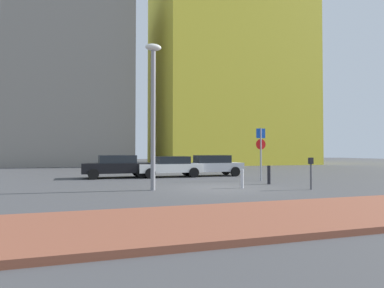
{
  "coord_description": "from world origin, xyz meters",
  "views": [
    {
      "loc": [
        -5.54,
        -13.64,
        1.65
      ],
      "look_at": [
        -0.44,
        2.87,
        2.07
      ],
      "focal_mm": 29.98,
      "sensor_mm": 36.0,
      "label": 1
    }
  ],
  "objects": [
    {
      "name": "ground_plane",
      "position": [
        0.0,
        0.0,
        0.0
      ],
      "size": [
        120.0,
        120.0,
        0.0
      ],
      "primitive_type": "plane",
      "color": "#424244"
    },
    {
      "name": "parked_car_white",
      "position": [
        -0.71,
        6.83,
        0.72
      ],
      "size": [
        4.13,
        2.06,
        1.35
      ],
      "color": "white",
      "rests_on": "ground"
    },
    {
      "name": "building_colorful_midrise",
      "position": [
        12.5,
        28.58,
        13.86
      ],
      "size": [
        19.59,
        16.96,
        27.72
      ],
      "primitive_type": "cube",
      "color": "gold",
      "rests_on": "ground"
    },
    {
      "name": "street_lamp",
      "position": [
        -3.09,
        -0.02,
        3.76
      ],
      "size": [
        0.7,
        0.36,
        6.32
      ],
      "color": "gray",
      "rests_on": "ground"
    },
    {
      "name": "sidewalk_brick",
      "position": [
        0.0,
        -6.76,
        0.07
      ],
      "size": [
        40.0,
        3.65,
        0.14
      ],
      "primitive_type": "cube",
      "color": "brown",
      "rests_on": "ground"
    },
    {
      "name": "parked_car_black",
      "position": [
        -4.11,
        7.11,
        0.76
      ],
      "size": [
        4.3,
        2.14,
        1.43
      ],
      "color": "black",
      "rests_on": "ground"
    },
    {
      "name": "parking_sign_post",
      "position": [
        3.61,
        2.66,
        1.89
      ],
      "size": [
        0.6,
        0.1,
        3.0
      ],
      "color": "gray",
      "rests_on": "ground"
    },
    {
      "name": "building_under_construction",
      "position": [
        -7.85,
        29.73,
        10.87
      ],
      "size": [
        13.76,
        13.59,
        21.74
      ],
      "primitive_type": "cube",
      "color": "gray",
      "rests_on": "ground"
    },
    {
      "name": "traffic_bollard_mid",
      "position": [
        3.02,
        0.8,
        0.47
      ],
      "size": [
        0.16,
        0.16,
        0.94
      ],
      "primitive_type": "cylinder",
      "color": "black",
      "rests_on": "ground"
    },
    {
      "name": "parking_meter",
      "position": [
        3.53,
        -1.83,
        0.9
      ],
      "size": [
        0.18,
        0.14,
        1.39
      ],
      "color": "#4C4C51",
      "rests_on": "ground"
    },
    {
      "name": "traffic_bollard_near",
      "position": [
        0.93,
        -0.41,
        0.43
      ],
      "size": [
        0.14,
        0.14,
        0.85
      ],
      "primitive_type": "cylinder",
      "color": "#B7B7BC",
      "rests_on": "ground"
    },
    {
      "name": "parked_car_silver",
      "position": [
        2.15,
        6.86,
        0.75
      ],
      "size": [
        4.28,
        2.01,
        1.41
      ],
      "color": "#B7BABF",
      "rests_on": "ground"
    }
  ]
}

